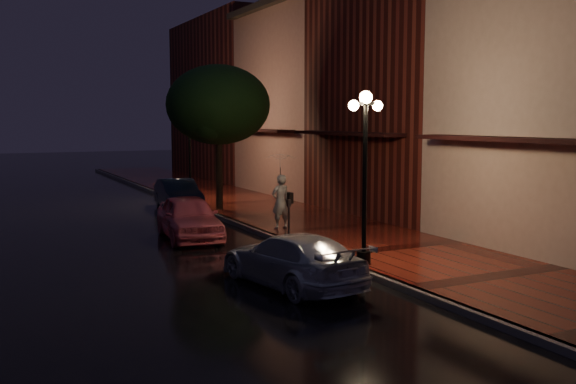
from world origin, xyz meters
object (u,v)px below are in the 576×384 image
navy_car (178,195)px  silver_car (292,260)px  street_tree (219,107)px  pink_car (189,217)px  parking_meter (289,215)px  streetlamp_far (190,146)px  woman_with_umbrella (281,179)px  streetlamp_near (365,166)px

navy_car → silver_car: 13.15m
street_tree → pink_car: 6.82m
street_tree → parking_meter: bearing=-93.7°
streetlamp_far → parking_meter: (-0.20, -10.18, -1.73)m
street_tree → pink_car: (-2.92, -5.04, -3.56)m
streetlamp_far → woman_with_umbrella: size_ratio=1.70×
street_tree → silver_car: size_ratio=1.39×
parking_meter → streetlamp_near: bearing=-99.8°
streetlamp_near → woman_with_umbrella: bearing=86.2°
navy_car → pink_car: bearing=-99.1°
streetlamp_near → woman_with_umbrella: streetlamp_near is taller
navy_car → parking_meter: parking_meter is taller
streetlamp_near → navy_car: bearing=94.9°
woman_with_umbrella → pink_car: bearing=-13.0°
streetlamp_far → pink_car: 8.69m
streetlamp_near → silver_car: bearing=-164.1°
street_tree → navy_car: size_ratio=1.48×
navy_car → woman_with_umbrella: woman_with_umbrella is taller
pink_car → parking_meter: 3.26m
streetlamp_near → silver_car: streetlamp_near is taller
woman_with_umbrella → parking_meter: (-0.57, -1.74, -0.95)m
pink_car → silver_car: (0.27, -6.63, -0.08)m
pink_car → silver_car: bearing=-81.4°
streetlamp_near → woman_with_umbrella: (0.37, 5.56, -0.78)m
navy_car → parking_meter: (0.85, -8.59, 0.23)m
streetlamp_near → parking_meter: 4.19m
streetlamp_near → silver_car: (-2.39, -0.68, -2.00)m
street_tree → woman_with_umbrella: 5.95m
streetlamp_near → parking_meter: (-0.20, 3.82, -1.73)m
streetlamp_far → parking_meter: bearing=-91.1°
streetlamp_near → navy_car: streetlamp_near is taller
navy_car → silver_car: navy_car is taller
pink_car → parking_meter: (2.46, -2.13, 0.19)m
pink_car → parking_meter: pink_car is taller
streetlamp_near → navy_car: size_ratio=1.10×
pink_car → silver_car: size_ratio=0.97×
navy_car → woman_with_umbrella: (1.42, -6.85, 1.17)m
streetlamp_near → parking_meter: streetlamp_near is taller
pink_car → navy_car: 6.65m
streetlamp_near → street_tree: (0.26, 10.99, 1.64)m
streetlamp_far → woman_with_umbrella: streetlamp_far is taller
street_tree → navy_car: 4.08m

